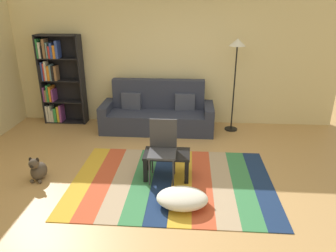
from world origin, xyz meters
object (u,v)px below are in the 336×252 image
couch (158,114)px  coffee_table (167,158)px  dog (38,170)px  bookshelf (57,80)px  standing_lamp (237,55)px  folding_chair (163,145)px  tv_remote (162,151)px  pouf (182,198)px

couch → coffee_table: 1.95m
couch → dog: (-1.56, -2.14, -0.18)m
bookshelf → standing_lamp: bearing=-3.2°
folding_chair → coffee_table: bearing=61.0°
dog → standing_lamp: bearing=35.7°
standing_lamp → folding_chair: bearing=-121.7°
coffee_table → dog: 1.92m
couch → tv_remote: 1.90m
tv_remote → couch: bearing=101.9°
tv_remote → folding_chair: 0.14m
bookshelf → pouf: (2.75, -2.94, -0.83)m
couch → tv_remote: couch is taller
coffee_table → folding_chair: (-0.06, -0.01, 0.22)m
couch → standing_lamp: bearing=2.9°
standing_lamp → couch: bearing=-177.1°
coffee_table → standing_lamp: standing_lamp is taller
tv_remote → coffee_table: bearing=-23.9°
pouf → standing_lamp: (0.93, 2.73, 1.42)m
standing_lamp → tv_remote: size_ratio=12.28×
dog → bookshelf: bearing=103.8°
pouf → folding_chair: bearing=113.5°
couch → dog: couch is taller
tv_remote → folding_chair: bearing=-73.4°
pouf → folding_chair: folding_chair is taller
pouf → dog: dog is taller
couch → folding_chair: 1.97m
bookshelf → coffee_table: (2.49, -2.20, -0.63)m
bookshelf → dog: bearing=-76.2°
dog → standing_lamp: 4.04m
pouf → tv_remote: size_ratio=4.45×
couch → bookshelf: (-2.16, 0.28, 0.61)m
pouf → folding_chair: 0.89m
couch → dog: 2.66m
bookshelf → tv_remote: (2.42, -2.17, -0.53)m
pouf → standing_lamp: bearing=71.2°
folding_chair → couch: bearing=145.1°
folding_chair → bookshelf: bearing=-175.4°
bookshelf → coffee_table: size_ratio=2.76×
bookshelf → tv_remote: 3.29m
tv_remote → dog: bearing=-168.2°
dog → standing_lamp: size_ratio=0.22×
couch → coffee_table: size_ratio=3.33×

